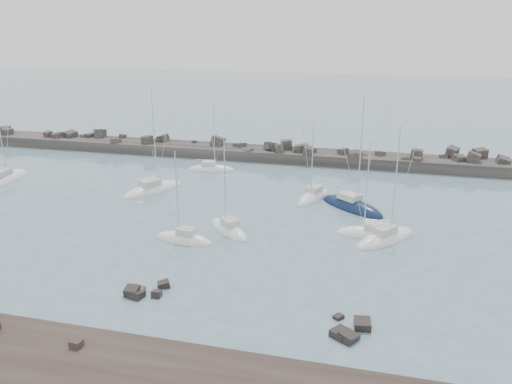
# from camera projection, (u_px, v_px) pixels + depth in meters

# --- Properties ---
(ground) EXTENTS (400.00, 400.00, 0.00)m
(ground) POSITION_uv_depth(u_px,v_px,m) (226.00, 252.00, 52.14)
(ground) COLOR slate
(ground) RESTS_ON ground
(rock_cluster_near) EXTENTS (3.52, 3.66, 1.20)m
(rock_cluster_near) POSITION_uv_depth(u_px,v_px,m) (141.00, 292.00, 44.05)
(rock_cluster_near) COLOR black
(rock_cluster_near) RESTS_ON ground
(rock_cluster_far) EXTENTS (3.21, 4.19, 1.40)m
(rock_cluster_far) POSITION_uv_depth(u_px,v_px,m) (352.00, 331.00, 38.63)
(rock_cluster_far) COLOR black
(rock_cluster_far) RESTS_ON ground
(breakwater) EXTENTS (115.00, 7.65, 5.11)m
(breakwater) POSITION_uv_depth(u_px,v_px,m) (250.00, 156.00, 88.65)
(breakwater) COLOR #2F2C2A
(breakwater) RESTS_ON ground
(sailboat_1) EXTENTS (3.85, 10.71, 16.59)m
(sailboat_1) POSITION_uv_depth(u_px,v_px,m) (4.00, 180.00, 75.46)
(sailboat_1) COLOR white
(sailboat_1) RESTS_ON ground
(sailboat_3) EXTENTS (7.51, 9.98, 15.44)m
(sailboat_3) POSITION_uv_depth(u_px,v_px,m) (153.00, 190.00, 70.97)
(sailboat_3) COLOR white
(sailboat_3) RESTS_ON ground
(sailboat_4) EXTENTS (7.91, 3.43, 12.14)m
(sailboat_4) POSITION_uv_depth(u_px,v_px,m) (211.00, 170.00, 81.02)
(sailboat_4) COLOR white
(sailboat_4) RESTS_ON ground
(sailboat_5) EXTENTS (7.02, 2.90, 11.05)m
(sailboat_5) POSITION_uv_depth(u_px,v_px,m) (184.00, 240.00, 54.75)
(sailboat_5) COLOR white
(sailboat_5) RESTS_ON ground
(sailboat_6) EXTENTS (4.89, 7.99, 12.31)m
(sailboat_6) POSITION_uv_depth(u_px,v_px,m) (313.00, 198.00, 68.00)
(sailboat_6) COLOR white
(sailboat_6) RESTS_ON ground
(sailboat_7) EXTENTS (7.72, 8.24, 13.76)m
(sailboat_7) POSITION_uv_depth(u_px,v_px,m) (386.00, 239.00, 54.98)
(sailboat_7) COLOR white
(sailboat_7) RESTS_ON ground
(sailboat_8) EXTENTS (9.67, 8.48, 15.64)m
(sailboat_8) POSITION_uv_depth(u_px,v_px,m) (352.00, 207.00, 64.50)
(sailboat_8) COLOR #0E1C3C
(sailboat_8) RESTS_ON ground
(sailboat_9) EXTENTS (7.47, 2.93, 11.70)m
(sailboat_9) POSITION_uv_depth(u_px,v_px,m) (369.00, 234.00, 56.26)
(sailboat_9) COLOR white
(sailboat_9) RESTS_ON ground
(sailboat_13) EXTENTS (6.87, 6.59, 11.76)m
(sailboat_13) POSITION_uv_depth(u_px,v_px,m) (229.00, 230.00, 57.29)
(sailboat_13) COLOR white
(sailboat_13) RESTS_ON ground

